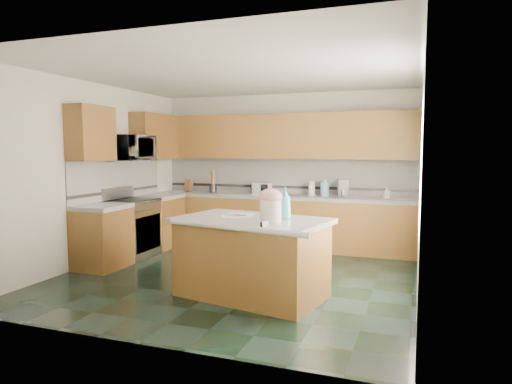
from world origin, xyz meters
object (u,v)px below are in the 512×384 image
at_px(island_base, 252,260).
at_px(coffee_maker, 343,188).
at_px(toaster_oven, 261,188).
at_px(island_top, 252,221).
at_px(knife_block, 189,186).
at_px(treat_jar, 271,211).
at_px(soap_bottle_island, 285,203).

xyz_separation_m(island_base, coffee_maker, (0.60, 2.80, 0.64)).
bearing_deg(toaster_oven, island_base, -96.19).
bearing_deg(toaster_oven, coffee_maker, -21.82).
xyz_separation_m(island_top, knife_block, (-2.29, 2.77, 0.14)).
bearing_deg(treat_jar, island_base, 147.81).
height_order(soap_bottle_island, toaster_oven, soap_bottle_island).
xyz_separation_m(soap_bottle_island, coffee_maker, (0.23, 2.73, -0.04)).
bearing_deg(island_base, treat_jar, -25.51).
xyz_separation_m(treat_jar, toaster_oven, (-1.14, 3.00, -0.02)).
relative_size(soap_bottle_island, toaster_oven, 1.03).
distance_m(toaster_oven, coffee_maker, 1.44).
distance_m(island_base, soap_bottle_island, 0.77).
height_order(treat_jar, soap_bottle_island, soap_bottle_island).
height_order(treat_jar, toaster_oven, treat_jar).
bearing_deg(knife_block, toaster_oven, 6.76).
bearing_deg(knife_block, treat_jar, -42.34).
relative_size(treat_jar, toaster_oven, 0.70).
relative_size(island_base, toaster_oven, 4.55).
bearing_deg(island_top, treat_jar, -25.51).
bearing_deg(soap_bottle_island, coffee_maker, 66.15).
bearing_deg(knife_block, island_base, -43.64).
relative_size(island_top, soap_bottle_island, 4.69).
bearing_deg(coffee_maker, island_base, -114.13).
distance_m(knife_block, toaster_oven, 1.46).
height_order(island_base, soap_bottle_island, soap_bottle_island).
xyz_separation_m(island_base, treat_jar, (0.30, -0.22, 0.61)).
xyz_separation_m(island_top, soap_bottle_island, (0.38, 0.07, 0.21)).
distance_m(treat_jar, knife_block, 3.97).
bearing_deg(treat_jar, island_top, 147.81).
relative_size(island_base, coffee_maker, 5.47).
height_order(treat_jar, coffee_maker, coffee_maker).
distance_m(treat_jar, toaster_oven, 3.21).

